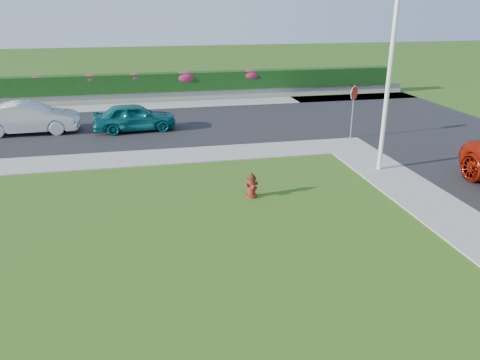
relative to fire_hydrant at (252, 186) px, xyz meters
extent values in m
plane|color=black|center=(-1.76, -4.33, -0.38)|extent=(120.00, 120.00, 0.00)
cube|color=black|center=(-6.76, 9.67, -0.36)|extent=(26.00, 8.00, 0.04)
cube|color=gray|center=(-7.76, 4.67, -0.36)|extent=(24.00, 2.00, 0.04)
cube|color=gray|center=(5.24, 4.67, -0.36)|extent=(2.00, 2.00, 0.04)
cube|color=gray|center=(-2.76, 14.67, -0.36)|extent=(34.00, 2.00, 0.04)
cube|color=gray|center=(-2.76, 16.17, -0.08)|extent=(34.00, 0.40, 0.60)
cube|color=black|center=(-2.76, 16.27, 0.77)|extent=(32.00, 0.90, 1.10)
cylinder|color=#58150D|center=(0.00, 0.01, -0.34)|extent=(0.35, 0.35, 0.08)
cylinder|color=#58150D|center=(0.00, 0.01, -0.04)|extent=(0.23, 0.23, 0.53)
cylinder|color=black|center=(0.00, 0.01, 0.23)|extent=(0.29, 0.29, 0.05)
sphere|color=black|center=(0.00, 0.01, 0.26)|extent=(0.23, 0.23, 0.23)
cylinder|color=black|center=(0.00, 0.01, 0.39)|extent=(0.07, 0.07, 0.07)
cylinder|color=#58150D|center=(-0.15, -0.04, 0.04)|extent=(0.13, 0.14, 0.11)
cylinder|color=#58150D|center=(0.14, 0.05, 0.04)|extent=(0.13, 0.14, 0.11)
cylinder|color=#58150D|center=(0.04, -0.14, -0.02)|extent=(0.18, 0.16, 0.15)
imported|color=#0C5B5F|center=(-3.59, 8.99, 0.31)|extent=(3.94, 1.84, 1.31)
imported|color=#B7BBBF|center=(-8.35, 9.52, 0.37)|extent=(4.36, 1.54, 1.44)
cylinder|color=silver|center=(5.16, 1.52, 2.81)|extent=(0.16, 0.16, 6.40)
cylinder|color=slate|center=(5.91, 5.64, 0.68)|extent=(0.06, 0.06, 2.12)
cylinder|color=red|center=(5.91, 5.64, 1.69)|extent=(0.51, 0.40, 0.62)
cylinder|color=white|center=(5.91, 5.64, 1.69)|extent=(0.53, 0.41, 0.66)
ellipsoid|color=#B41E65|center=(-9.08, 16.17, 1.10)|extent=(1.06, 0.68, 0.53)
ellipsoid|color=#B41E65|center=(-6.11, 16.17, 1.09)|extent=(1.13, 0.73, 0.57)
ellipsoid|color=#B41E65|center=(-3.52, 16.17, 1.09)|extent=(1.13, 0.72, 0.56)
ellipsoid|color=#B41E65|center=(-0.45, 16.17, 1.03)|extent=(1.45, 0.93, 0.72)
ellipsoid|color=#B41E65|center=(3.71, 16.17, 1.05)|extent=(1.36, 0.87, 0.68)
camera|label=1|loc=(-3.17, -13.30, 5.39)|focal=35.00mm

